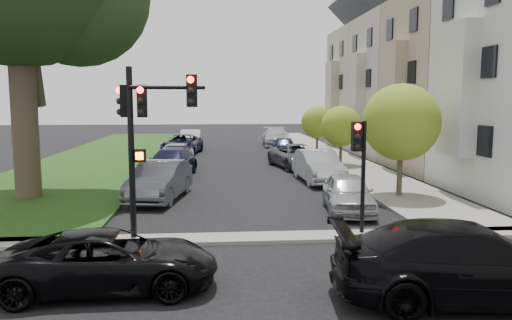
{
  "coord_description": "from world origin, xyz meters",
  "views": [
    {
      "loc": [
        -1.4,
        -12.18,
        4.12
      ],
      "look_at": [
        0.0,
        5.0,
        2.0
      ],
      "focal_mm": 35.0,
      "sensor_mm": 36.0,
      "label": 1
    }
  ],
  "objects": [
    {
      "name": "small_tree_b",
      "position": [
        6.2,
        17.51,
        2.46
      ],
      "size": [
        2.46,
        2.46,
        3.7
      ],
      "color": "#3E312B",
      "rests_on": "ground"
    },
    {
      "name": "car_cross_near",
      "position": [
        -3.71,
        -1.54,
        0.64
      ],
      "size": [
        4.71,
        2.31,
        1.29
      ],
      "primitive_type": "imported",
      "rotation": [
        0.0,
        0.0,
        1.61
      ],
      "color": "black",
      "rests_on": "ground"
    },
    {
      "name": "ground",
      "position": [
        0.0,
        0.0,
        0.0
      ],
      "size": [
        140.0,
        140.0,
        0.0
      ],
      "primitive_type": "plane",
      "color": "black",
      "rests_on": "ground"
    },
    {
      "name": "car_parked_5",
      "position": [
        -3.69,
        8.21,
        0.79
      ],
      "size": [
        2.47,
        5.03,
        1.59
      ],
      "primitive_type": "imported",
      "rotation": [
        0.0,
        0.0,
        -0.17
      ],
      "color": "#3F4247",
      "rests_on": "ground"
    },
    {
      "name": "car_parked_2",
      "position": [
        3.47,
        17.17,
        0.71
      ],
      "size": [
        3.31,
        5.48,
        1.42
      ],
      "primitive_type": "imported",
      "rotation": [
        0.0,
        0.0,
        0.2
      ],
      "color": "#3F4247",
      "rests_on": "ground"
    },
    {
      "name": "sidewalk_cross",
      "position": [
        0.0,
        2.0,
        0.06
      ],
      "size": [
        60.0,
        1.0,
        0.12
      ],
      "primitive_type": "cube",
      "color": "slate",
      "rests_on": "ground"
    },
    {
      "name": "car_parked_0",
      "position": [
        3.41,
        5.42,
        0.7
      ],
      "size": [
        2.14,
        4.27,
        1.4
      ],
      "primitive_type": "imported",
      "rotation": [
        0.0,
        0.0,
        -0.12
      ],
      "color": "#999BA0",
      "rests_on": "ground"
    },
    {
      "name": "house_c",
      "position": [
        12.45,
        23.0,
        6.93
      ],
      "size": [
        7.7,
        7.55,
        15.97
      ],
      "color": "beige",
      "rests_on": "ground"
    },
    {
      "name": "small_tree_a",
      "position": [
        6.2,
        7.71,
        3.16
      ],
      "size": [
        3.17,
        3.17,
        4.75
      ],
      "color": "#3E312B",
      "rests_on": "ground"
    },
    {
      "name": "car_parked_3",
      "position": [
        3.45,
        23.08,
        0.71
      ],
      "size": [
        2.35,
        4.38,
        1.42
      ],
      "primitive_type": "imported",
      "rotation": [
        0.0,
        0.0,
        -0.17
      ],
      "color": "black",
      "rests_on": "ground"
    },
    {
      "name": "car_parked_6",
      "position": [
        -3.79,
        14.36,
        0.74
      ],
      "size": [
        2.96,
        5.38,
        1.48
      ],
      "primitive_type": "imported",
      "rotation": [
        0.0,
        0.0,
        -0.18
      ],
      "color": "black",
      "rests_on": "ground"
    },
    {
      "name": "house_b",
      "position": [
        12.45,
        15.5,
        6.93
      ],
      "size": [
        7.7,
        7.55,
        15.97
      ],
      "color": "tan",
      "rests_on": "ground"
    },
    {
      "name": "small_tree_c",
      "position": [
        6.2,
        24.63,
        2.4
      ],
      "size": [
        2.41,
        2.41,
        3.61
      ],
      "color": "#3E312B",
      "rests_on": "ground"
    },
    {
      "name": "car_parked_8",
      "position": [
        -3.9,
        25.39,
        0.74
      ],
      "size": [
        3.18,
        5.59,
        1.47
      ],
      "primitive_type": "imported",
      "rotation": [
        0.0,
        0.0,
        -0.14
      ],
      "color": "black",
      "rests_on": "ground"
    },
    {
      "name": "grass_strip",
      "position": [
        -9.0,
        24.0,
        0.06
      ],
      "size": [
        8.0,
        44.0,
        0.12
      ],
      "primitive_type": "cube",
      "color": "#13340F",
      "rests_on": "ground"
    },
    {
      "name": "car_parked_7",
      "position": [
        -3.91,
        18.49,
        0.74
      ],
      "size": [
        2.46,
        4.56,
        1.47
      ],
      "primitive_type": "imported",
      "rotation": [
        0.0,
        0.0,
        -0.18
      ],
      "color": "#999BA0",
      "rests_on": "ground"
    },
    {
      "name": "traffic_signal_secondary",
      "position": [
        2.86,
        2.19,
        2.42
      ],
      "size": [
        0.45,
        0.36,
        3.47
      ],
      "color": "black",
      "rests_on": "ground"
    },
    {
      "name": "sidewalk_right",
      "position": [
        6.75,
        24.0,
        0.06
      ],
      "size": [
        3.5,
        44.0,
        0.12
      ],
      "primitive_type": "cube",
      "color": "slate",
      "rests_on": "ground"
    },
    {
      "name": "house_d",
      "position": [
        12.45,
        30.5,
        6.93
      ],
      "size": [
        7.7,
        7.55,
        15.97
      ],
      "color": "#9B9883",
      "rests_on": "ground"
    },
    {
      "name": "traffic_signal_main",
      "position": [
        -3.41,
        2.23,
        3.46
      ],
      "size": [
        2.46,
        0.64,
        5.02
      ],
      "color": "black",
      "rests_on": "ground"
    },
    {
      "name": "car_parked_9",
      "position": [
        -3.48,
        29.69,
        0.77
      ],
      "size": [
        1.66,
        4.67,
        1.54
      ],
      "primitive_type": "imported",
      "rotation": [
        0.0,
        0.0,
        0.01
      ],
      "color": "silver",
      "rests_on": "ground"
    },
    {
      "name": "car_parked_4",
      "position": [
        3.91,
        31.33,
        0.8
      ],
      "size": [
        2.49,
        5.61,
        1.6
      ],
      "primitive_type": "imported",
      "rotation": [
        0.0,
        0.0,
        -0.04
      ],
      "color": "#999BA0",
      "rests_on": "ground"
    },
    {
      "name": "car_cross_far",
      "position": [
        3.72,
        -2.78,
        0.81
      ],
      "size": [
        5.75,
        2.71,
        1.62
      ],
      "primitive_type": "imported",
      "rotation": [
        0.0,
        0.0,
        1.49
      ],
      "color": "black",
      "rests_on": "ground"
    },
    {
      "name": "car_parked_1",
      "position": [
        3.68,
        12.05,
        0.79
      ],
      "size": [
        1.95,
        4.91,
        1.59
      ],
      "primitive_type": "imported",
      "rotation": [
        0.0,
        0.0,
        0.06
      ],
      "color": "#999BA0",
      "rests_on": "ground"
    }
  ]
}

